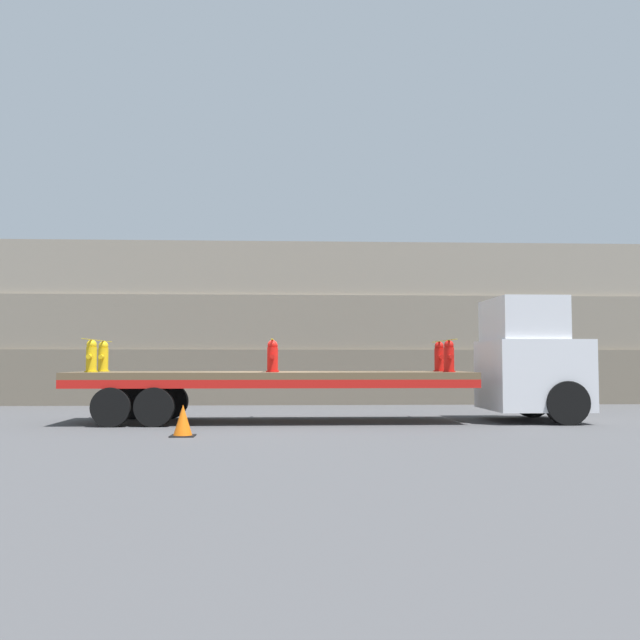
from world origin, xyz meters
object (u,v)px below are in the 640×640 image
at_px(fire_hydrant_red_near_1, 272,357).
at_px(fire_hydrant_red_near_2, 449,357).
at_px(fire_hydrant_yellow_near_0, 91,357).
at_px(traffic_cone, 183,421).
at_px(fire_hydrant_red_far_1, 273,357).
at_px(fire_hydrant_red_far_2, 439,357).
at_px(truck_cab, 533,361).
at_px(flatbed_trailer, 249,381).
at_px(fire_hydrant_yellow_far_0, 103,357).

bearing_deg(fire_hydrant_red_near_1, fire_hydrant_red_near_2, 0.00).
distance_m(fire_hydrant_yellow_near_0, traffic_cone, 4.02).
xyz_separation_m(fire_hydrant_red_far_1, fire_hydrant_red_far_2, (4.34, 0.00, 0.00)).
height_order(fire_hydrant_yellow_near_0, fire_hydrant_red_far_2, same).
distance_m(truck_cab, traffic_cone, 9.10).
xyz_separation_m(truck_cab, flatbed_trailer, (-7.22, 0.00, -0.49)).
xyz_separation_m(fire_hydrant_red_near_2, traffic_cone, (-6.08, -2.78, -1.31)).
bearing_deg(fire_hydrant_red_near_2, truck_cab, 13.57).
relative_size(truck_cab, fire_hydrant_red_far_2, 4.00).
height_order(fire_hydrant_yellow_near_0, fire_hydrant_red_near_1, same).
bearing_deg(fire_hydrant_red_far_1, flatbed_trailer, -136.50).
height_order(fire_hydrant_yellow_near_0, traffic_cone, fire_hydrant_yellow_near_0).
height_order(flatbed_trailer, fire_hydrant_red_near_1, fire_hydrant_red_near_1).
distance_m(fire_hydrant_yellow_near_0, fire_hydrant_red_far_1, 4.48).
relative_size(fire_hydrant_yellow_far_0, fire_hydrant_red_near_2, 1.00).
bearing_deg(fire_hydrant_red_far_2, fire_hydrant_yellow_far_0, 180.00).
xyz_separation_m(flatbed_trailer, fire_hydrant_red_far_1, (0.58, 0.55, 0.60)).
distance_m(fire_hydrant_red_far_1, fire_hydrant_red_near_2, 4.48).
distance_m(truck_cab, fire_hydrant_red_near_1, 6.66).
distance_m(flatbed_trailer, traffic_cone, 3.60).
bearing_deg(fire_hydrant_yellow_near_0, fire_hydrant_red_far_1, 14.35).
distance_m(fire_hydrant_red_near_1, fire_hydrant_red_near_2, 4.34).
xyz_separation_m(truck_cab, fire_hydrant_red_far_2, (-2.30, 0.55, 0.11)).
height_order(fire_hydrant_yellow_near_0, fire_hydrant_red_far_1, same).
bearing_deg(flatbed_trailer, truck_cab, 0.00).
bearing_deg(fire_hydrant_yellow_near_0, fire_hydrant_red_near_1, 0.00).
relative_size(fire_hydrant_yellow_far_0, fire_hydrant_red_far_2, 1.00).
relative_size(flatbed_trailer, fire_hydrant_red_near_2, 12.69).
bearing_deg(flatbed_trailer, fire_hydrant_red_near_2, -6.43).
relative_size(truck_cab, flatbed_trailer, 0.32).
xyz_separation_m(fire_hydrant_yellow_near_0, fire_hydrant_red_near_2, (8.68, 0.00, 0.00)).
bearing_deg(fire_hydrant_red_far_2, fire_hydrant_red_near_2, -90.00).
distance_m(fire_hydrant_red_near_1, fire_hydrant_red_far_1, 1.11).
bearing_deg(flatbed_trailer, fire_hydrant_red_far_1, 43.50).
relative_size(fire_hydrant_red_near_2, traffic_cone, 1.21).
xyz_separation_m(truck_cab, fire_hydrant_yellow_far_0, (-10.97, 0.55, 0.11)).
height_order(truck_cab, fire_hydrant_red_far_2, truck_cab).
bearing_deg(fire_hydrant_yellow_far_0, fire_hydrant_yellow_near_0, -90.00).
distance_m(fire_hydrant_yellow_far_0, fire_hydrant_red_far_2, 8.68).
bearing_deg(traffic_cone, fire_hydrant_red_near_2, 24.58).
bearing_deg(fire_hydrant_yellow_far_0, fire_hydrant_red_far_1, 0.00).
height_order(fire_hydrant_yellow_near_0, fire_hydrant_yellow_far_0, same).
bearing_deg(fire_hydrant_red_near_1, fire_hydrant_yellow_near_0, 180.00).
bearing_deg(truck_cab, fire_hydrant_yellow_near_0, -177.11).
xyz_separation_m(fire_hydrant_yellow_near_0, traffic_cone, (2.59, -2.78, -1.31)).
xyz_separation_m(fire_hydrant_red_near_1, fire_hydrant_red_near_2, (4.34, 0.00, 0.00)).
bearing_deg(fire_hydrant_red_near_1, fire_hydrant_yellow_far_0, 165.65).
xyz_separation_m(flatbed_trailer, fire_hydrant_red_far_2, (4.92, 0.55, 0.60)).
xyz_separation_m(truck_cab, traffic_cone, (-8.38, -3.34, -1.21)).
distance_m(fire_hydrant_yellow_near_0, fire_hydrant_red_near_1, 4.34).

